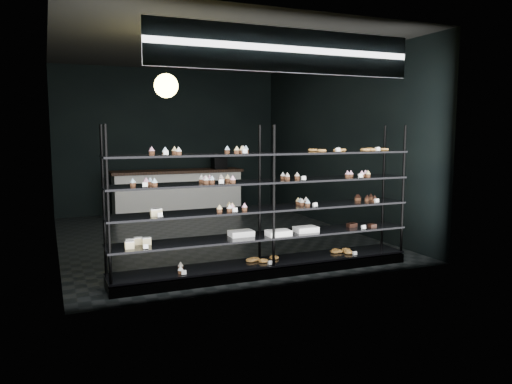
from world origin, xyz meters
The scene contains 5 objects.
room centered at (0.00, 0.00, 1.60)m, with size 5.01×6.01×3.20m.
display_shelf centered at (-0.07, -2.45, 0.63)m, with size 4.00×0.50×1.91m.
signage centered at (0.00, -2.93, 2.75)m, with size 3.30×0.05×0.50m.
pendant_lamp centered at (-1.03, -1.28, 2.45)m, with size 0.33×0.33×0.89m.
service_counter centered at (0.04, 2.50, 0.50)m, with size 2.86×0.65×1.23m.
Camera 1 is at (-2.60, -8.18, 1.84)m, focal length 35.00 mm.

